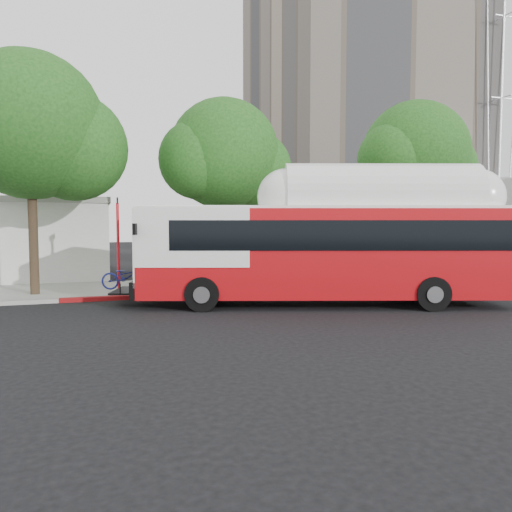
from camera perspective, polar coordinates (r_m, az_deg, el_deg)
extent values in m
plane|color=black|center=(17.77, 4.36, -5.99)|extent=(120.00, 120.00, 0.00)
cube|color=gray|center=(23.83, -1.56, -3.24)|extent=(60.00, 5.00, 0.15)
cube|color=gray|center=(21.37, 0.40, -4.08)|extent=(60.00, 0.30, 0.15)
cube|color=maroon|center=(20.64, -7.56, -4.38)|extent=(10.00, 0.32, 0.16)
cylinder|color=#2D2116|center=(21.83, -24.14, 3.55)|extent=(0.36, 0.36, 6.08)
sphere|color=#174413|center=(22.15, -24.43, 13.43)|extent=(5.80, 5.80, 5.80)
sphere|color=#174413|center=(22.12, -20.12, 11.56)|extent=(4.35, 4.35, 4.35)
cylinder|color=#2D2116|center=(22.90, -3.63, 3.10)|extent=(0.36, 0.36, 5.44)
sphere|color=#174413|center=(23.10, -3.66, 11.56)|extent=(5.00, 5.00, 5.00)
sphere|color=#174413|center=(23.58, -0.49, 9.75)|extent=(3.75, 3.75, 3.75)
cylinder|color=#2D2116|center=(26.98, 17.58, 3.40)|extent=(0.36, 0.36, 5.76)
sphere|color=#174413|center=(27.19, 17.74, 11.00)|extent=(5.40, 5.40, 5.40)
sphere|color=#174413|center=(28.15, 19.97, 9.23)|extent=(4.05, 4.05, 4.05)
cube|color=gray|center=(52.61, 11.55, 19.83)|extent=(18.00, 18.00, 35.00)
cube|color=#B00C11|center=(18.38, 7.41, 0.45)|extent=(13.24, 6.54, 3.14)
cube|color=black|center=(18.43, 9.09, 2.46)|extent=(12.02, 6.22, 1.03)
cube|color=white|center=(18.35, 7.45, 5.48)|extent=(13.22, 6.46, 0.11)
cube|color=white|center=(18.78, 14.06, 6.22)|extent=(7.26, 4.12, 0.60)
cube|color=black|center=(18.89, -14.51, -3.84)|extent=(1.41, 2.12, 0.06)
imported|color=navy|center=(18.83, -14.53, -2.27)|extent=(1.17, 1.97, 0.98)
cylinder|color=red|center=(20.38, -15.46, 0.53)|extent=(0.11, 0.11, 3.79)
cube|color=black|center=(20.36, -15.57, 6.13)|extent=(0.05, 0.38, 0.24)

